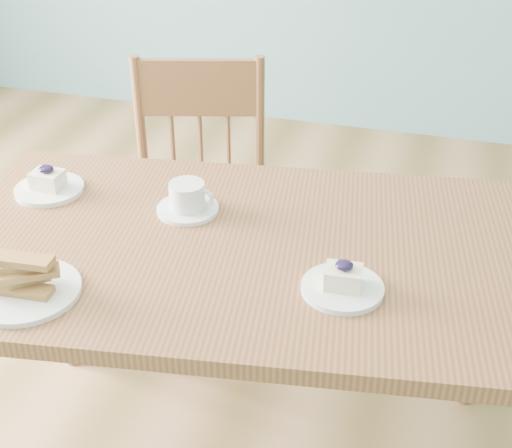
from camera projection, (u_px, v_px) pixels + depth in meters
name	position (u px, v px, depth m)	size (l,w,h in m)	color
dining_table	(247.00, 270.00, 1.72)	(1.53, 1.01, 0.77)	brown
dining_chair	(200.00, 208.00, 2.37)	(0.53, 0.52, 0.96)	brown
cheesecake_plate_near	(343.00, 283.00, 1.51)	(0.18, 0.18, 0.07)	silver
cheesecake_plate_far	(49.00, 185.00, 1.89)	(0.18, 0.18, 0.08)	silver
coffee_cup	(188.00, 200.00, 1.79)	(0.16, 0.16, 0.08)	silver
biscotti_plate	(24.00, 283.00, 1.50)	(0.23, 0.23, 0.09)	silver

